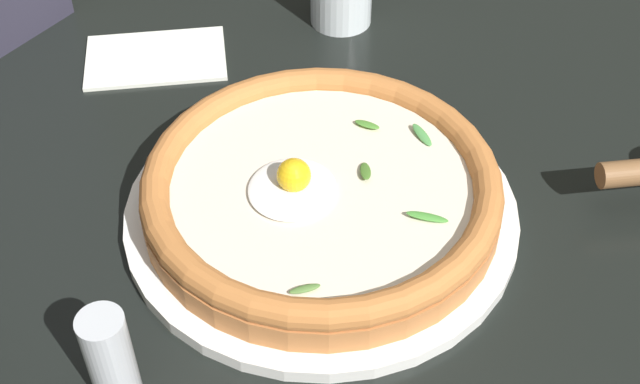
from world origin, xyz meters
The scene contains 5 objects.
ground_plane centered at (0.00, 0.00, -0.01)m, with size 2.40×2.40×0.03m, color black.
pizza_plate centered at (0.00, -0.02, 0.01)m, with size 0.32×0.32×0.01m, color white.
pizza centered at (0.00, -0.02, 0.03)m, with size 0.29×0.29×0.05m.
folded_napkin centered at (0.15, 0.22, 0.00)m, with size 0.14×0.09×0.01m, color white.
pepper_shaker centered at (-0.20, 0.05, 0.04)m, with size 0.03×0.03×0.08m, color silver.
Camera 1 is at (-0.46, -0.19, 0.51)m, focal length 48.17 mm.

